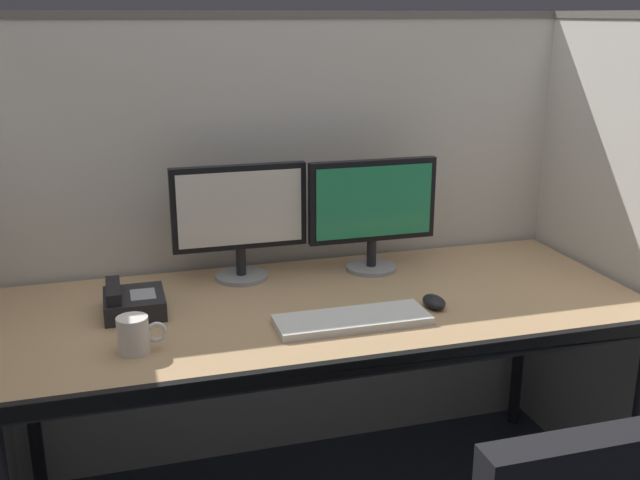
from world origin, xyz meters
TOP-DOWN VIEW (x-y plane):
  - cubicle_partition_rear at (0.00, 0.74)m, footprint 2.21×0.06m
  - cubicle_partition_right at (0.99, 0.20)m, footprint 0.06×1.41m
  - desk at (0.00, 0.29)m, footprint 1.90×0.80m
  - monitor_left at (-0.20, 0.57)m, footprint 0.43×0.17m
  - monitor_right at (0.23, 0.54)m, footprint 0.43×0.17m
  - keyboard_main at (0.03, 0.13)m, footprint 0.43×0.15m
  - computer_mouse at (0.30, 0.18)m, footprint 0.06×0.10m
  - desk_phone at (-0.55, 0.37)m, footprint 0.17×0.19m
  - coffee_mug at (-0.56, 0.11)m, footprint 0.13×0.08m

SIDE VIEW (x-z plane):
  - desk at x=0.00m, z-range 0.32..1.06m
  - keyboard_main at x=0.03m, z-range 0.74..0.76m
  - computer_mouse at x=0.30m, z-range 0.74..0.77m
  - desk_phone at x=-0.55m, z-range 0.73..0.82m
  - coffee_mug at x=-0.56m, z-range 0.74..0.84m
  - cubicle_partition_rear at x=0.00m, z-range 0.00..1.58m
  - cubicle_partition_right at x=0.99m, z-range 0.00..1.58m
  - monitor_left at x=-0.20m, z-range 0.77..1.14m
  - monitor_right at x=0.23m, z-range 0.77..1.14m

